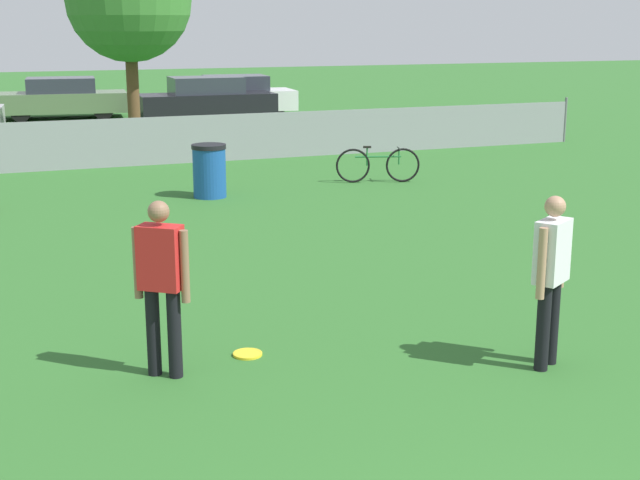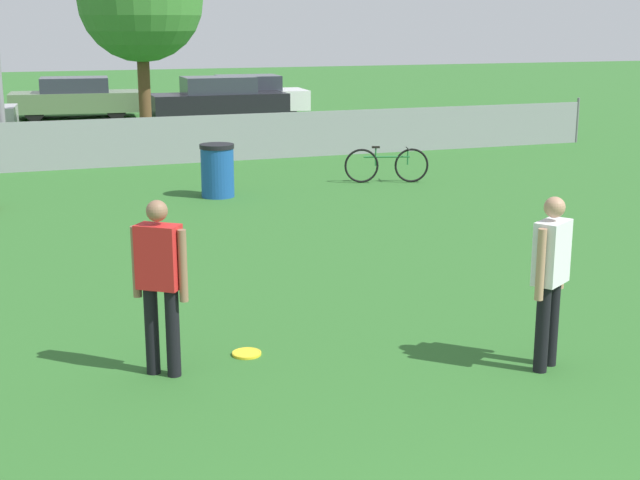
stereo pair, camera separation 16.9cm
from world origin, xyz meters
The scene contains 9 objects.
fence_backline centered at (0.00, 18.00, 0.55)m, with size 24.34×0.07×1.21m.
player_thrower_red centered at (-1.47, 5.40, 0.96)m, with size 0.46×0.41×1.67m.
player_receiver_white centered at (1.98, 4.31, 0.96)m, with size 0.48×0.40×1.67m.
frisbee_disc centered at (-0.61, 5.62, 0.01)m, with size 0.29×0.29×0.03m.
bicycle_sideline centered at (4.69, 14.05, 0.36)m, with size 1.67×0.62×0.75m.
trash_bin centered at (1.08, 13.75, 0.50)m, with size 0.65×0.65×1.00m.
parked_car_olive centered at (-0.14, 29.25, 0.68)m, with size 4.44×2.20×1.38m.
parked_car_dark centered at (4.24, 26.62, 0.69)m, with size 4.48×1.77×1.45m.
parked_car_white centered at (5.68, 28.18, 0.67)m, with size 4.20×2.14×1.38m.
Camera 2 is at (-2.77, -2.46, 3.23)m, focal length 50.00 mm.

